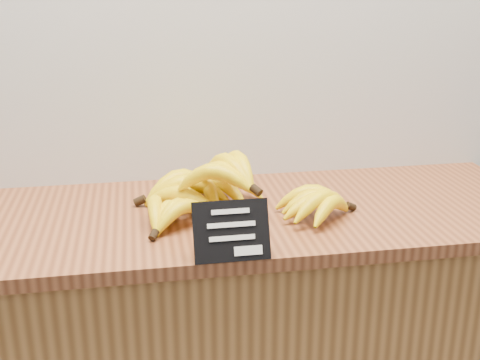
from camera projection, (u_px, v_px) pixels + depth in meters
counter_top at (236, 215)px, 1.42m from camera, size 1.50×0.54×0.03m
chalkboard_sign at (231, 231)px, 1.16m from camera, size 0.15×0.05×0.11m
banana_pile at (221, 192)px, 1.39m from camera, size 0.55×0.36×0.13m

